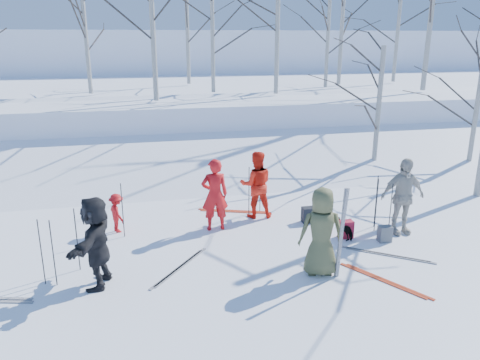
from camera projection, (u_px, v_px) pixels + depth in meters
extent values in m
plane|color=white|center=(255.00, 257.00, 10.16)|extent=(120.00, 120.00, 0.00)
cube|color=white|center=(207.00, 167.00, 16.65)|extent=(70.00, 9.49, 4.12)
cube|color=white|center=(180.00, 105.00, 25.73)|extent=(70.00, 18.00, 2.20)
cube|color=white|center=(159.00, 65.00, 45.05)|extent=(90.00, 30.00, 6.00)
imported|color=#4A4E2E|center=(321.00, 232.00, 9.20)|extent=(0.97, 0.73, 1.81)
imported|color=red|center=(215.00, 195.00, 11.37)|extent=(0.66, 0.43, 1.80)
imported|color=red|center=(256.00, 185.00, 12.19)|extent=(0.94, 0.78, 1.78)
imported|color=red|center=(117.00, 213.00, 11.34)|extent=(0.58, 0.72, 0.97)
imported|color=beige|center=(402.00, 196.00, 11.13)|extent=(1.10, 0.47, 1.88)
imported|color=black|center=(96.00, 242.00, 8.76)|extent=(0.94, 1.74, 1.79)
imported|color=black|center=(345.00, 229.00, 11.03)|extent=(0.47, 0.60, 0.46)
cube|color=silver|center=(341.00, 234.00, 8.99)|extent=(0.08, 0.16, 1.90)
cube|color=silver|center=(341.00, 234.00, 9.00)|extent=(0.12, 0.23, 1.89)
cylinder|color=black|center=(249.00, 191.00, 12.34)|extent=(0.02, 0.02, 1.34)
cylinder|color=black|center=(376.00, 201.00, 11.58)|extent=(0.02, 0.02, 1.34)
cylinder|color=black|center=(41.00, 252.00, 8.86)|extent=(0.02, 0.02, 1.34)
cylinder|color=black|center=(260.00, 188.00, 12.63)|extent=(0.02, 0.02, 1.34)
cylinder|color=black|center=(376.00, 205.00, 11.33)|extent=(0.02, 0.02, 1.34)
cylinder|color=black|center=(53.00, 253.00, 8.81)|extent=(0.02, 0.02, 1.34)
cylinder|color=black|center=(123.00, 210.00, 10.99)|extent=(0.02, 0.02, 1.34)
cylinder|color=black|center=(77.00, 240.00, 9.41)|extent=(0.02, 0.02, 1.34)
cylinder|color=black|center=(390.00, 211.00, 10.96)|extent=(0.02, 0.02, 1.34)
cube|color=#B21B32|center=(346.00, 229.00, 11.08)|extent=(0.32, 0.22, 0.42)
cube|color=#575A5E|center=(385.00, 234.00, 10.87)|extent=(0.30, 0.20, 0.38)
cube|color=black|center=(309.00, 215.00, 12.01)|extent=(0.34, 0.24, 0.40)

